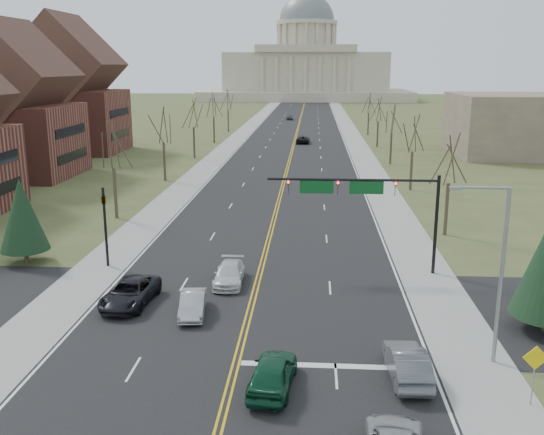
# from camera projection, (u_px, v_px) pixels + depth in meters

# --- Properties ---
(ground) EXTENTS (600.00, 600.00, 0.00)m
(ground) POSITION_uv_depth(u_px,v_px,m) (239.00, 354.00, 31.56)
(ground) COLOR #434B25
(ground) RESTS_ON ground
(road) EXTENTS (20.00, 380.00, 0.01)m
(road) POSITION_uv_depth(u_px,v_px,m) (297.00, 131.00, 137.99)
(road) COLOR black
(road) RESTS_ON ground
(cross_road) EXTENTS (120.00, 14.00, 0.01)m
(cross_road) POSITION_uv_depth(u_px,v_px,m) (250.00, 309.00, 37.37)
(cross_road) COLOR black
(cross_road) RESTS_ON ground
(sidewalk_left) EXTENTS (4.00, 380.00, 0.03)m
(sidewalk_left) POSITION_uv_depth(u_px,v_px,m) (245.00, 131.00, 138.78)
(sidewalk_left) COLOR gray
(sidewalk_left) RESTS_ON ground
(sidewalk_right) EXTENTS (4.00, 380.00, 0.03)m
(sidewalk_right) POSITION_uv_depth(u_px,v_px,m) (350.00, 132.00, 137.20)
(sidewalk_right) COLOR gray
(sidewalk_right) RESTS_ON ground
(center_line) EXTENTS (0.42, 380.00, 0.01)m
(center_line) POSITION_uv_depth(u_px,v_px,m) (297.00, 131.00, 137.99)
(center_line) COLOR gold
(center_line) RESTS_ON road
(edge_line_left) EXTENTS (0.15, 380.00, 0.01)m
(edge_line_left) POSITION_uv_depth(u_px,v_px,m) (254.00, 131.00, 138.64)
(edge_line_left) COLOR silver
(edge_line_left) RESTS_ON road
(edge_line_right) EXTENTS (0.15, 380.00, 0.01)m
(edge_line_right) POSITION_uv_depth(u_px,v_px,m) (340.00, 132.00, 137.35)
(edge_line_right) COLOR silver
(edge_line_right) RESTS_ON road
(stop_bar) EXTENTS (9.50, 0.50, 0.01)m
(stop_bar) POSITION_uv_depth(u_px,v_px,m) (335.00, 366.00, 30.26)
(stop_bar) COLOR silver
(stop_bar) RESTS_ON road
(capitol) EXTENTS (90.00, 60.00, 50.00)m
(capitol) POSITION_uv_depth(u_px,v_px,m) (306.00, 66.00, 269.90)
(capitol) COLOR #B0A692
(capitol) RESTS_ON ground
(signal_mast) EXTENTS (12.12, 0.44, 7.20)m
(signal_mast) POSITION_uv_depth(u_px,v_px,m) (365.00, 194.00, 42.73)
(signal_mast) COLOR black
(signal_mast) RESTS_ON ground
(signal_left) EXTENTS (0.32, 0.36, 6.00)m
(signal_left) POSITION_uv_depth(u_px,v_px,m) (105.00, 218.00, 44.48)
(signal_left) COLOR black
(signal_left) RESTS_ON ground
(street_light) EXTENTS (2.90, 0.25, 9.07)m
(street_light) POSITION_uv_depth(u_px,v_px,m) (497.00, 264.00, 29.45)
(street_light) COLOR gray
(street_light) RESTS_ON ground
(warn_sign) EXTENTS (1.13, 0.07, 2.87)m
(warn_sign) POSITION_uv_depth(u_px,v_px,m) (535.00, 364.00, 26.30)
(warn_sign) COLOR gray
(warn_sign) RESTS_ON ground
(tree_r_0) EXTENTS (3.74, 3.74, 8.50)m
(tree_r_0) POSITION_uv_depth(u_px,v_px,m) (450.00, 162.00, 52.17)
(tree_r_0) COLOR #3A2B22
(tree_r_0) RESTS_ON ground
(tree_l_0) EXTENTS (3.96, 3.96, 9.00)m
(tree_l_0) POSITION_uv_depth(u_px,v_px,m) (112.00, 148.00, 57.98)
(tree_l_0) COLOR #3A2B22
(tree_l_0) RESTS_ON ground
(tree_r_1) EXTENTS (3.74, 3.74, 8.50)m
(tree_r_1) POSITION_uv_depth(u_px,v_px,m) (413.00, 136.00, 71.52)
(tree_r_1) COLOR #3A2B22
(tree_r_1) RESTS_ON ground
(tree_l_1) EXTENTS (3.96, 3.96, 9.00)m
(tree_l_1) POSITION_uv_depth(u_px,v_px,m) (163.00, 127.00, 77.33)
(tree_l_1) COLOR #3A2B22
(tree_l_1) RESTS_ON ground
(tree_r_2) EXTENTS (3.74, 3.74, 8.50)m
(tree_r_2) POSITION_uv_depth(u_px,v_px,m) (392.00, 121.00, 90.87)
(tree_r_2) COLOR #3A2B22
(tree_r_2) RESTS_ON ground
(tree_l_2) EXTENTS (3.96, 3.96, 9.00)m
(tree_l_2) POSITION_uv_depth(u_px,v_px,m) (193.00, 115.00, 96.69)
(tree_l_2) COLOR #3A2B22
(tree_l_2) RESTS_ON ground
(tree_r_3) EXTENTS (3.74, 3.74, 8.50)m
(tree_r_3) POSITION_uv_depth(u_px,v_px,m) (378.00, 111.00, 110.22)
(tree_r_3) COLOR #3A2B22
(tree_r_3) RESTS_ON ground
(tree_l_3) EXTENTS (3.96, 3.96, 9.00)m
(tree_l_3) POSITION_uv_depth(u_px,v_px,m) (213.00, 107.00, 116.04)
(tree_l_3) COLOR #3A2B22
(tree_l_3) RESTS_ON ground
(tree_r_4) EXTENTS (3.74, 3.74, 8.50)m
(tree_r_4) POSITION_uv_depth(u_px,v_px,m) (369.00, 104.00, 129.57)
(tree_r_4) COLOR #3A2B22
(tree_r_4) RESTS_ON ground
(tree_l_4) EXTENTS (3.96, 3.96, 9.00)m
(tree_l_4) POSITION_uv_depth(u_px,v_px,m) (228.00, 101.00, 135.39)
(tree_l_4) COLOR #3A2B22
(tree_l_4) RESTS_ON ground
(conifer_l) EXTENTS (3.64, 3.64, 6.50)m
(conifer_l) POSITION_uv_depth(u_px,v_px,m) (22.00, 215.00, 45.38)
(conifer_l) COLOR #3A2B22
(conifer_l) RESTS_ON ground
(bldg_left_mid) EXTENTS (15.10, 14.28, 20.75)m
(bldg_left_mid) POSITION_uv_depth(u_px,v_px,m) (14.00, 113.00, 80.23)
(bldg_left_mid) COLOR brown
(bldg_left_mid) RESTS_ON ground
(bldg_left_far) EXTENTS (17.10, 14.28, 23.25)m
(bldg_left_far) POSITION_uv_depth(u_px,v_px,m) (69.00, 96.00, 103.34)
(bldg_left_far) COLOR brown
(bldg_left_far) RESTS_ON ground
(bldg_right_mass) EXTENTS (25.00, 20.00, 10.00)m
(bldg_right_mass) POSITION_uv_depth(u_px,v_px,m) (531.00, 125.00, 101.25)
(bldg_right_mass) COLOR brown
(bldg_right_mass) RESTS_ON ground
(car_nb_inner_lead) EXTENTS (2.39, 4.89, 1.61)m
(car_nb_inner_lead) POSITION_uv_depth(u_px,v_px,m) (273.00, 373.00, 27.97)
(car_nb_inner_lead) COLOR #0E4028
(car_nb_inner_lead) RESTS_ON road
(car_nb_outer_lead) EXTENTS (1.90, 4.86, 1.58)m
(car_nb_outer_lead) POSITION_uv_depth(u_px,v_px,m) (407.00, 363.00, 28.92)
(car_nb_outer_lead) COLOR #575960
(car_nb_outer_lead) RESTS_ON road
(car_sb_inner_lead) EXTENTS (1.90, 4.25, 1.36)m
(car_sb_inner_lead) POSITION_uv_depth(u_px,v_px,m) (193.00, 304.00, 36.35)
(car_sb_inner_lead) COLOR #9C9DA3
(car_sb_inner_lead) RESTS_ON road
(car_sb_outer_lead) EXTENTS (2.97, 5.71, 1.54)m
(car_sb_outer_lead) POSITION_uv_depth(u_px,v_px,m) (130.00, 293.00, 37.93)
(car_sb_outer_lead) COLOR black
(car_sb_outer_lead) RESTS_ON road
(car_sb_inner_second) EXTENTS (2.02, 4.77, 1.37)m
(car_sb_inner_second) POSITION_uv_depth(u_px,v_px,m) (229.00, 274.00, 41.57)
(car_sb_inner_second) COLOR silver
(car_sb_inner_second) RESTS_ON road
(car_far_nb) EXTENTS (2.68, 5.35, 1.45)m
(car_far_nb) POSITION_uv_depth(u_px,v_px,m) (303.00, 139.00, 116.94)
(car_far_nb) COLOR black
(car_far_nb) RESTS_ON road
(car_far_sb) EXTENTS (2.23, 4.63, 1.53)m
(car_far_sb) POSITION_uv_depth(u_px,v_px,m) (289.00, 117.00, 167.57)
(car_far_sb) COLOR #4A4C51
(car_far_sb) RESTS_ON road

